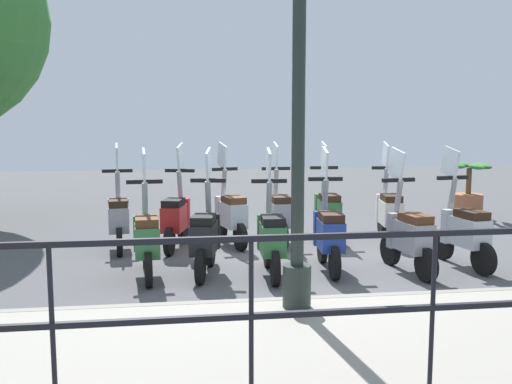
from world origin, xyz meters
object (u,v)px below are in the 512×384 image
object	(u,v)px
lamp_post_near	(299,101)
scooter_near_0	(464,230)
scooter_near_5	(147,238)
scooter_far_3	(230,213)
scooter_near_3	(271,237)
scooter_near_4	(205,236)
scooter_far_1	(327,211)
scooter_far_5	(119,217)
scooter_far_0	(389,211)
scooter_far_2	(279,213)
scooter_near_1	(408,235)
scooter_near_2	(329,233)
scooter_far_4	(176,217)
potted_palm	(468,194)

from	to	relation	value
lamp_post_near	scooter_near_0	world-z (taller)	lamp_post_near
scooter_near_5	scooter_far_3	bearing A→B (deg)	-40.21
scooter_near_3	scooter_near_5	size ratio (longest dim) A/B	1.00
scooter_near_4	scooter_far_1	xyz separation A→B (m)	(1.61, -1.96, 0.00)
scooter_far_5	scooter_far_1	bearing A→B (deg)	-93.82
scooter_far_0	scooter_far_3	bearing A→B (deg)	94.68
scooter_far_2	scooter_far_3	world-z (taller)	same
lamp_post_near	scooter_far_3	xyz separation A→B (m)	(3.36, 0.31, -1.57)
scooter_near_4	scooter_far_0	world-z (taller)	same
scooter_near_0	scooter_near_1	world-z (taller)	same
scooter_far_2	scooter_near_3	bearing A→B (deg)	167.09
lamp_post_near	scooter_near_2	size ratio (longest dim) A/B	2.79
scooter_near_1	scooter_far_3	world-z (taller)	same
lamp_post_near	scooter_far_3	size ratio (longest dim) A/B	2.79
scooter_near_4	scooter_near_5	size ratio (longest dim) A/B	1.00
scooter_near_2	scooter_near_5	bearing A→B (deg)	94.39
scooter_near_1	scooter_far_0	world-z (taller)	same
scooter_near_4	scooter_far_5	distance (m)	1.91
scooter_near_2	scooter_far_4	xyz separation A→B (m)	(1.46, 1.88, 0.00)
scooter_near_3	scooter_near_4	distance (m)	0.80
scooter_far_3	scooter_far_4	world-z (taller)	same
potted_palm	scooter_far_5	bearing A→B (deg)	106.53
scooter_near_1	scooter_near_3	size ratio (longest dim) A/B	1.00
scooter_near_4	potted_palm	bearing A→B (deg)	-45.39
potted_palm	scooter_near_4	size ratio (longest dim) A/B	0.69
lamp_post_near	scooter_far_5	bearing A→B (deg)	30.55
scooter_near_4	scooter_far_1	bearing A→B (deg)	-38.97
scooter_near_1	scooter_far_2	distance (m)	2.25
lamp_post_near	scooter_near_5	xyz separation A→B (m)	(1.73, 1.46, -1.57)
scooter_near_5	scooter_far_1	world-z (taller)	same
scooter_far_1	scooter_far_4	xyz separation A→B (m)	(-0.19, 2.31, 0.00)
scooter_near_1	scooter_far_2	bearing A→B (deg)	26.33
scooter_far_3	scooter_far_5	xyz separation A→B (m)	(-0.08, 1.63, 0.00)
scooter_far_3	scooter_far_4	distance (m)	0.82
scooter_near_3	scooter_far_0	world-z (taller)	same
scooter_far_2	scooter_near_5	bearing A→B (deg)	130.42
potted_palm	scooter_far_3	xyz separation A→B (m)	(-1.82, 4.78, 0.04)
potted_palm	scooter_near_1	xyz separation A→B (m)	(-3.69, 2.76, 0.04)
scooter_near_3	scooter_far_3	distance (m)	1.79
scooter_near_1	scooter_near_0	bearing A→B (deg)	-86.45
potted_palm	scooter_far_4	distance (m)	5.93
scooter_near_1	scooter_far_1	xyz separation A→B (m)	(1.89, 0.52, 0.00)
potted_palm	scooter_near_2	distance (m)	5.06
potted_palm	scooter_near_5	bearing A→B (deg)	120.12
scooter_near_2	scooter_far_0	size ratio (longest dim) A/B	1.00
scooter_near_0	scooter_far_4	distance (m)	3.95
scooter_far_1	potted_palm	bearing A→B (deg)	-59.17
scooter_near_4	scooter_far_3	xyz separation A→B (m)	(1.59, -0.45, 0.00)
lamp_post_near	scooter_near_5	size ratio (longest dim) A/B	2.79
potted_palm	scooter_near_0	bearing A→B (deg)	150.96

